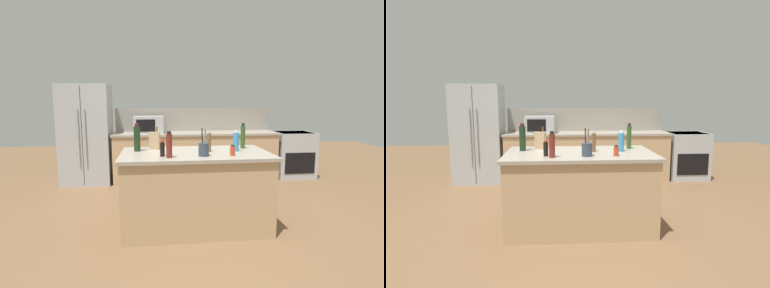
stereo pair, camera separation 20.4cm
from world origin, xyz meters
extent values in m
plane|color=brown|center=(0.00, 0.00, 0.00)|extent=(14.00, 14.00, 0.00)
cube|color=tan|center=(0.30, 2.20, 0.45)|extent=(3.14, 0.62, 0.90)
cube|color=#9E9384|center=(0.30, 2.20, 0.92)|extent=(3.18, 0.66, 0.04)
cube|color=gray|center=(0.30, 2.52, 1.17)|extent=(3.14, 0.03, 0.46)
cube|color=tan|center=(0.00, 0.00, 0.45)|extent=(1.73, 0.94, 0.90)
cube|color=#9E9384|center=(0.00, 0.00, 0.92)|extent=(1.79, 1.00, 0.04)
cube|color=#ADB2B7|center=(-1.77, 2.25, 0.93)|extent=(0.89, 0.72, 1.85)
cube|color=#2D2D2D|center=(-1.77, 1.89, 0.93)|extent=(0.01, 0.00, 1.76)
cylinder|color=#ADB2B7|center=(-1.83, 1.87, 0.93)|extent=(0.02, 0.02, 1.02)
cylinder|color=#ADB2B7|center=(-1.71, 1.87, 0.93)|extent=(0.02, 0.02, 1.02)
cube|color=#ADB2B7|center=(2.31, 2.20, 0.46)|extent=(0.76, 0.64, 0.92)
cube|color=black|center=(2.31, 1.88, 0.35)|extent=(0.61, 0.01, 0.41)
cube|color=black|center=(2.31, 2.20, 0.91)|extent=(0.68, 0.58, 0.02)
cube|color=#ADB2B7|center=(-0.61, 2.20, 1.10)|extent=(0.56, 0.38, 0.32)
cube|color=black|center=(-0.66, 2.01, 1.10)|extent=(0.35, 0.01, 0.22)
cube|color=tan|center=(-0.49, 0.30, 1.05)|extent=(0.15, 0.13, 0.22)
cylinder|color=black|center=(-0.52, 0.31, 1.20)|extent=(0.02, 0.02, 0.07)
cylinder|color=black|center=(-0.49, 0.30, 1.20)|extent=(0.02, 0.02, 0.07)
cylinder|color=brown|center=(-0.46, 0.30, 1.20)|extent=(0.02, 0.02, 0.07)
cylinder|color=#333D4C|center=(0.06, -0.25, 1.02)|extent=(0.12, 0.12, 0.15)
cylinder|color=olive|center=(0.08, -0.24, 1.17)|extent=(0.01, 0.05, 0.18)
cylinder|color=black|center=(0.04, -0.25, 1.17)|extent=(0.01, 0.05, 0.18)
cylinder|color=#B2B2B7|center=(0.06, -0.27, 1.17)|extent=(0.01, 0.03, 0.18)
cylinder|color=#2D4C1E|center=(0.66, 0.23, 1.09)|extent=(0.06, 0.06, 0.30)
cylinder|color=black|center=(0.66, 0.23, 1.25)|extent=(0.04, 0.04, 0.04)
cylinder|color=maroon|center=(-0.33, -0.31, 1.07)|extent=(0.07, 0.07, 0.26)
cylinder|color=black|center=(-0.33, -0.31, 1.22)|extent=(0.04, 0.04, 0.03)
cylinder|color=black|center=(-0.40, -0.22, 1.02)|extent=(0.05, 0.05, 0.16)
cylinder|color=#B22319|center=(-0.40, -0.22, 1.11)|extent=(0.04, 0.04, 0.02)
cylinder|color=#B73D1E|center=(0.39, -0.27, 0.99)|extent=(0.06, 0.06, 0.11)
cylinder|color=black|center=(0.39, -0.27, 1.06)|extent=(0.04, 0.04, 0.02)
cylinder|color=black|center=(-0.71, 0.16, 1.09)|extent=(0.08, 0.08, 0.31)
cylinder|color=#4C1919|center=(-0.71, 0.16, 1.26)|extent=(0.05, 0.05, 0.04)
cylinder|color=brown|center=(0.17, 0.02, 1.05)|extent=(0.05, 0.05, 0.23)
cylinder|color=#B2B2B7|center=(0.17, 0.02, 1.18)|extent=(0.03, 0.03, 0.03)
cylinder|color=#3384BC|center=(0.51, 0.03, 1.05)|extent=(0.07, 0.07, 0.23)
cylinder|color=white|center=(0.51, 0.03, 1.18)|extent=(0.05, 0.05, 0.03)
camera|label=1|loc=(-0.47, -3.55, 1.57)|focal=28.00mm
camera|label=2|loc=(-0.26, -3.56, 1.57)|focal=28.00mm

